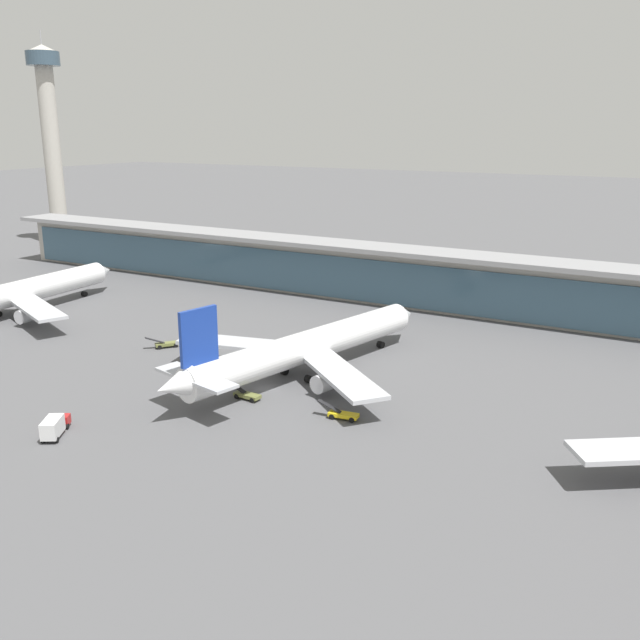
{
  "coord_description": "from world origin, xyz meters",
  "views": [
    {
      "loc": [
        65.13,
        -95.31,
        44.95
      ],
      "look_at": [
        0.0,
        19.4,
        8.07
      ],
      "focal_mm": 38.96,
      "sensor_mm": 36.0,
      "label": 1
    }
  ],
  "objects_px": {
    "airliner_left_stand": "(11,295)",
    "service_truck_near_nose_olive": "(246,395)",
    "airliner_centre_stand": "(302,348)",
    "service_truck_under_wing_yellow": "(342,414)",
    "service_truck_by_tail_red": "(54,426)",
    "control_tower": "(50,132)",
    "service_truck_mid_apron_olive": "(166,344)"
  },
  "relations": [
    {
      "from": "airliner_centre_stand",
      "to": "service_truck_near_nose_olive",
      "type": "xyz_separation_m",
      "value": [
        -2.58,
        -14.38,
        -4.72
      ]
    },
    {
      "from": "service_truck_by_tail_red",
      "to": "service_truck_mid_apron_olive",
      "type": "bearing_deg",
      "value": 109.99
    },
    {
      "from": "service_truck_near_nose_olive",
      "to": "service_truck_mid_apron_olive",
      "type": "bearing_deg",
      "value": 154.33
    },
    {
      "from": "airliner_left_stand",
      "to": "service_truck_near_nose_olive",
      "type": "bearing_deg",
      "value": -10.83
    },
    {
      "from": "control_tower",
      "to": "service_truck_near_nose_olive",
      "type": "bearing_deg",
      "value": -31.29
    },
    {
      "from": "airliner_centre_stand",
      "to": "control_tower",
      "type": "relative_size",
      "value": 0.83
    },
    {
      "from": "airliner_left_stand",
      "to": "control_tower",
      "type": "height_order",
      "value": "control_tower"
    },
    {
      "from": "airliner_centre_stand",
      "to": "service_truck_mid_apron_olive",
      "type": "bearing_deg",
      "value": 178.73
    },
    {
      "from": "airliner_centre_stand",
      "to": "service_truck_by_tail_red",
      "type": "height_order",
      "value": "airliner_centre_stand"
    },
    {
      "from": "service_truck_near_nose_olive",
      "to": "airliner_left_stand",
      "type": "bearing_deg",
      "value": 169.17
    },
    {
      "from": "service_truck_under_wing_yellow",
      "to": "service_truck_mid_apron_olive",
      "type": "distance_m",
      "value": 51.7
    },
    {
      "from": "airliner_left_stand",
      "to": "service_truck_under_wing_yellow",
      "type": "bearing_deg",
      "value": -8.48
    },
    {
      "from": "service_truck_near_nose_olive",
      "to": "service_truck_by_tail_red",
      "type": "distance_m",
      "value": 31.01
    },
    {
      "from": "service_truck_mid_apron_olive",
      "to": "service_truck_by_tail_red",
      "type": "distance_m",
      "value": 44.08
    },
    {
      "from": "airliner_centre_stand",
      "to": "control_tower",
      "type": "bearing_deg",
      "value": 153.09
    },
    {
      "from": "airliner_left_stand",
      "to": "airliner_centre_stand",
      "type": "height_order",
      "value": "same"
    },
    {
      "from": "service_truck_by_tail_red",
      "to": "service_truck_near_nose_olive",
      "type": "bearing_deg",
      "value": 58.0
    },
    {
      "from": "control_tower",
      "to": "service_truck_by_tail_red",
      "type": "bearing_deg",
      "value": -40.93
    },
    {
      "from": "airliner_centre_stand",
      "to": "control_tower",
      "type": "distance_m",
      "value": 182.12
    },
    {
      "from": "airliner_left_stand",
      "to": "service_truck_under_wing_yellow",
      "type": "distance_m",
      "value": 100.0
    },
    {
      "from": "service_truck_under_wing_yellow",
      "to": "control_tower",
      "type": "height_order",
      "value": "control_tower"
    },
    {
      "from": "service_truck_near_nose_olive",
      "to": "service_truck_by_tail_red",
      "type": "height_order",
      "value": "service_truck_by_tail_red"
    },
    {
      "from": "airliner_left_stand",
      "to": "control_tower",
      "type": "relative_size",
      "value": 0.84
    },
    {
      "from": "airliner_left_stand",
      "to": "service_truck_near_nose_olive",
      "type": "xyz_separation_m",
      "value": [
        80.64,
        -15.43,
        -4.72
      ]
    },
    {
      "from": "service_truck_by_tail_red",
      "to": "control_tower",
      "type": "xyz_separation_m",
      "value": [
        -139.95,
        121.34,
        41.15
      ]
    },
    {
      "from": "service_truck_by_tail_red",
      "to": "control_tower",
      "type": "distance_m",
      "value": 189.74
    },
    {
      "from": "service_truck_mid_apron_olive",
      "to": "airliner_centre_stand",
      "type": "bearing_deg",
      "value": -1.27
    },
    {
      "from": "service_truck_mid_apron_olive",
      "to": "airliner_left_stand",
      "type": "bearing_deg",
      "value": 179.66
    },
    {
      "from": "airliner_centre_stand",
      "to": "service_truck_under_wing_yellow",
      "type": "xyz_separation_m",
      "value": [
        15.57,
        -13.69,
        -4.72
      ]
    },
    {
      "from": "control_tower",
      "to": "service_truck_mid_apron_olive",
      "type": "bearing_deg",
      "value": -32.62
    },
    {
      "from": "service_truck_near_nose_olive",
      "to": "service_truck_mid_apron_olive",
      "type": "xyz_separation_m",
      "value": [
        -31.49,
        15.13,
        0.0
      ]
    },
    {
      "from": "service_truck_by_tail_red",
      "to": "control_tower",
      "type": "relative_size",
      "value": 0.09
    }
  ]
}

